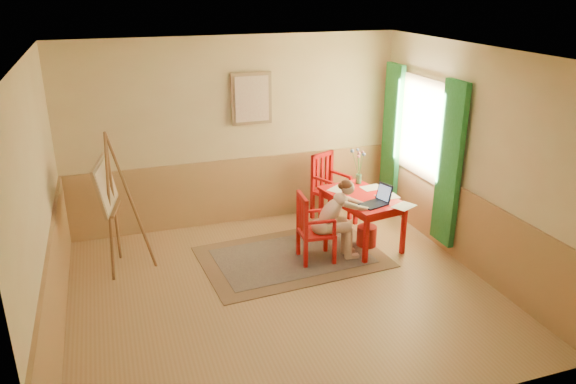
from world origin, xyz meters
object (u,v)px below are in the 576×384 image
object	(u,v)px
laptop	(377,200)
easel	(109,190)
chair_back	(329,187)
table	(362,201)
chair_left	(313,228)
figure	(336,216)

from	to	relation	value
laptop	easel	size ratio (longest dim) A/B	0.26
chair_back	table	bearing A→B (deg)	-85.06
chair_left	chair_back	bearing A→B (deg)	59.02
easel	table	bearing A→B (deg)	-5.34
easel	chair_back	bearing A→B (deg)	11.42
chair_left	figure	size ratio (longest dim) A/B	0.85
chair_back	easel	distance (m)	3.34
chair_left	figure	world-z (taller)	figure
table	laptop	world-z (taller)	laptop
laptop	chair_left	bearing A→B (deg)	176.82
chair_left	laptop	xyz separation A→B (m)	(0.89, -0.05, 0.30)
chair_back	figure	bearing A→B (deg)	-109.10
chair_back	laptop	size ratio (longest dim) A/B	2.20
chair_left	chair_back	world-z (taller)	chair_back
figure	laptop	distance (m)	0.60
figure	laptop	bearing A→B (deg)	-1.18
chair_left	easel	xyz separation A→B (m)	(-2.47, 0.60, 0.61)
laptop	easel	distance (m)	3.44
table	chair_left	bearing A→B (deg)	-160.58
chair_left	easel	bearing A→B (deg)	166.26
chair_left	table	bearing A→B (deg)	19.42
laptop	easel	world-z (taller)	easel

